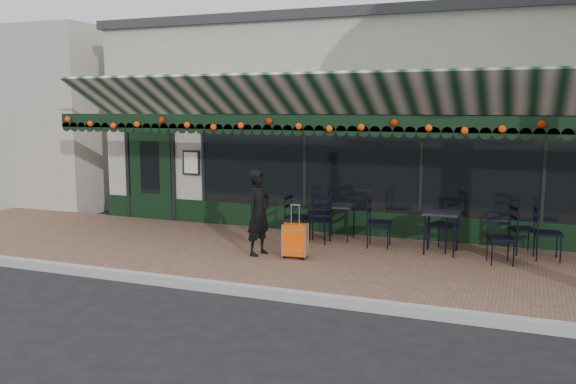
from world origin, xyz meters
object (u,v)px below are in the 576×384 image
at_px(chair_a_left, 443,225).
at_px(chair_a_front, 501,239).
at_px(chair_b_right, 379,223).
at_px(chair_b_front, 319,220).
at_px(cafe_table_a, 442,216).
at_px(cafe_table_b, 340,208).
at_px(woman, 259,213).
at_px(chair_solo, 297,217).
at_px(chair_a_extra, 548,234).
at_px(chair_a_right, 523,230).
at_px(chair_b_left, 320,214).
at_px(suitcase, 295,241).

relative_size(chair_a_left, chair_a_front, 1.10).
relative_size(chair_b_right, chair_b_front, 1.02).
relative_size(cafe_table_a, cafe_table_b, 1.10).
height_order(woman, cafe_table_a, woman).
distance_m(chair_b_right, chair_b_front, 1.16).
distance_m(chair_a_front, chair_solo, 3.85).
relative_size(chair_a_extra, chair_b_right, 1.00).
bearing_deg(chair_b_right, chair_a_extra, -94.13).
bearing_deg(chair_a_left, cafe_table_a, 25.20).
bearing_deg(cafe_table_b, chair_a_front, -15.44).
bearing_deg(chair_a_front, chair_a_extra, 21.14).
distance_m(cafe_table_a, cafe_table_b, 2.07).
height_order(chair_a_right, chair_b_right, chair_b_right).
bearing_deg(chair_a_right, chair_b_left, 68.73).
xyz_separation_m(woman, chair_a_front, (4.00, 0.90, -0.33)).
relative_size(cafe_table_a, chair_b_right, 0.83).
bearing_deg(chair_a_extra, cafe_table_b, 78.58).
bearing_deg(chair_a_extra, chair_a_right, 42.72).
bearing_deg(cafe_table_b, chair_b_front, -120.72).
relative_size(woman, chair_a_left, 1.63).
xyz_separation_m(chair_a_extra, chair_b_right, (-2.90, -0.10, -0.00)).
xyz_separation_m(cafe_table_a, chair_solo, (-2.79, 0.14, -0.24)).
xyz_separation_m(cafe_table_b, chair_a_extra, (3.78, -0.29, -0.16)).
xyz_separation_m(chair_b_left, chair_solo, (-0.40, -0.22, -0.05)).
bearing_deg(chair_b_left, cafe_table_b, 84.35).
bearing_deg(chair_b_right, chair_solo, 81.41).
height_order(suitcase, chair_a_front, suitcase).
relative_size(woman, chair_b_front, 1.71).
bearing_deg(chair_b_right, cafe_table_b, 60.32).
bearing_deg(chair_a_left, chair_a_extra, 112.98).
height_order(chair_b_left, chair_b_right, chair_b_left).
height_order(suitcase, chair_a_extra, suitcase).
xyz_separation_m(cafe_table_a, chair_a_extra, (1.76, 0.17, -0.22)).
height_order(chair_a_left, chair_b_right, chair_a_left).
bearing_deg(chair_a_front, chair_a_right, 52.80).
bearing_deg(cafe_table_a, chair_a_extra, 5.51).
xyz_separation_m(suitcase, chair_a_right, (3.66, 1.81, 0.12)).
bearing_deg(chair_a_right, cafe_table_b, 67.34).
height_order(chair_a_front, chair_a_extra, chair_a_extra).
xyz_separation_m(suitcase, chair_b_left, (-0.11, 1.67, 0.17)).
relative_size(woman, chair_b_left, 1.56).
height_order(chair_a_left, chair_a_extra, chair_a_left).
xyz_separation_m(chair_a_right, chair_b_right, (-2.51, -0.43, 0.02)).
relative_size(cafe_table_a, chair_a_front, 0.89).
bearing_deg(chair_a_right, chair_a_left, 78.19).
relative_size(chair_a_right, chair_a_extra, 0.96).
height_order(woman, chair_a_right, woman).
bearing_deg(chair_a_left, chair_a_right, 126.15).
xyz_separation_m(woman, chair_a_extra, (4.74, 1.46, -0.30)).
distance_m(cafe_table_b, chair_a_right, 3.39).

